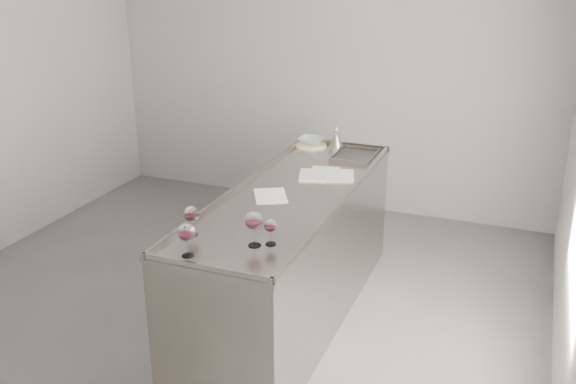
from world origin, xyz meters
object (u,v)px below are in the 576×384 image
at_px(wine_glass_left, 192,215).
at_px(wine_glass_middle, 187,233).
at_px(ceramic_bowl, 311,141).
at_px(notebook, 327,175).
at_px(wine_funnel, 336,142).
at_px(wine_glass_right, 254,221).
at_px(counter, 291,256).
at_px(wine_glass_small, 271,226).

height_order(wine_glass_left, wine_glass_middle, wine_glass_middle).
xyz_separation_m(wine_glass_middle, ceramic_bowl, (-0.08, 2.16, -0.09)).
relative_size(notebook, wine_funnel, 2.35).
height_order(notebook, wine_funnel, wine_funnel).
height_order(wine_glass_right, wine_funnel, wine_glass_right).
relative_size(wine_glass_left, wine_funnel, 0.91).
bearing_deg(wine_glass_right, counter, 97.54).
height_order(wine_glass_left, wine_glass_small, wine_glass_left).
height_order(counter, wine_glass_middle, wine_glass_middle).
xyz_separation_m(counter, ceramic_bowl, (-0.25, 1.08, 0.51)).
height_order(wine_glass_small, ceramic_bowl, wine_glass_small).
bearing_deg(notebook, wine_glass_small, -103.65).
distance_m(counter, wine_glass_small, 0.99).
bearing_deg(notebook, ceramic_bowl, 100.84).
height_order(wine_glass_middle, notebook, wine_glass_middle).
bearing_deg(wine_glass_left, counter, 71.81).
bearing_deg(wine_glass_left, wine_funnel, 82.79).
distance_m(wine_glass_left, wine_glass_small, 0.46).
xyz_separation_m(wine_glass_small, wine_funnel, (-0.22, 1.87, -0.05)).
relative_size(wine_glass_middle, ceramic_bowl, 0.92).
height_order(wine_glass_middle, wine_funnel, wine_funnel).
xyz_separation_m(wine_glass_left, wine_funnel, (0.24, 1.92, -0.06)).
bearing_deg(wine_funnel, counter, -88.27).
distance_m(wine_glass_middle, wine_glass_small, 0.46).
relative_size(wine_glass_middle, notebook, 0.41).
relative_size(wine_glass_small, ceramic_bowl, 0.75).
xyz_separation_m(wine_glass_middle, wine_glass_right, (0.28, 0.24, 0.01)).
distance_m(wine_glass_left, wine_glass_right, 0.39).
relative_size(wine_glass_right, ceramic_bowl, 1.01).
distance_m(wine_glass_left, ceramic_bowl, 1.92).
bearing_deg(counter, wine_glass_small, -76.71).
height_order(wine_glass_left, ceramic_bowl, wine_glass_left).
relative_size(wine_glass_left, notebook, 0.39).
distance_m(counter, wine_glass_left, 1.06).
bearing_deg(wine_glass_small, wine_glass_left, -173.89).
height_order(wine_glass_right, notebook, wine_glass_right).
bearing_deg(wine_glass_right, wine_glass_middle, -138.62).
height_order(counter, wine_glass_right, wine_glass_right).
xyz_separation_m(counter, notebook, (0.11, 0.40, 0.47)).
relative_size(counter, wine_glass_middle, 13.10).
bearing_deg(wine_glass_middle, counter, 81.29).
bearing_deg(wine_glass_middle, ceramic_bowl, 92.16).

